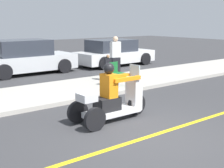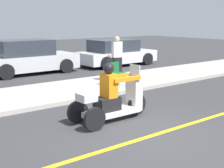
{
  "view_description": "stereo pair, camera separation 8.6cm",
  "coord_description": "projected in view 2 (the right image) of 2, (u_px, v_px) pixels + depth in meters",
  "views": [
    {
      "loc": [
        -4.43,
        -4.32,
        2.37
      ],
      "look_at": [
        -0.01,
        1.32,
        0.89
      ],
      "focal_mm": 50.0,
      "sensor_mm": 36.0,
      "label": 1
    },
    {
      "loc": [
        -4.37,
        -4.37,
        2.37
      ],
      "look_at": [
        -0.01,
        1.32,
        0.89
      ],
      "focal_mm": 50.0,
      "sensor_mm": 36.0,
      "label": 2
    }
  ],
  "objects": [
    {
      "name": "motorcycle_trike",
      "position": [
        113.0,
        100.0,
        7.41
      ],
      "size": [
        2.06,
        0.8,
        1.4
      ],
      "color": "black",
      "rests_on": "ground"
    },
    {
      "name": "lane_stripe",
      "position": [
        150.0,
        136.0,
        6.47
      ],
      "size": [
        24.0,
        0.12,
        0.01
      ],
      "color": "gold",
      "rests_on": "ground"
    },
    {
      "name": "spectator_near_curb",
      "position": [
        109.0,
        68.0,
        11.69
      ],
      "size": [
        0.26,
        0.2,
        0.98
      ],
      "color": "gray",
      "rests_on": "sidewalk_strip"
    },
    {
      "name": "spectator_with_child",
      "position": [
        117.0,
        57.0,
        12.47
      ],
      "size": [
        0.43,
        0.31,
        1.61
      ],
      "color": "black",
      "rests_on": "sidewalk_strip"
    },
    {
      "name": "ground_plane",
      "position": [
        151.0,
        136.0,
        6.48
      ],
      "size": [
        60.0,
        60.0,
        0.0
      ],
      "primitive_type": "plane",
      "color": "#38383A"
    },
    {
      "name": "folding_chair_curbside",
      "position": [
        117.0,
        71.0,
        10.75
      ],
      "size": [
        0.53,
        0.53,
        0.82
      ],
      "color": "#A5A8AD",
      "rests_on": "sidewalk_strip"
    },
    {
      "name": "parked_car_lot_right",
      "position": [
        116.0,
        53.0,
        16.46
      ],
      "size": [
        4.21,
        2.06,
        1.36
      ],
      "color": "silver",
      "rests_on": "ground"
    },
    {
      "name": "sidewalk_strip",
      "position": [
        50.0,
        93.0,
        10.04
      ],
      "size": [
        28.0,
        2.8,
        0.12
      ],
      "color": "#B2ADA3",
      "rests_on": "ground"
    },
    {
      "name": "parked_car_lot_left",
      "position": [
        27.0,
        58.0,
        13.93
      ],
      "size": [
        4.21,
        2.06,
        1.51
      ],
      "color": "silver",
      "rests_on": "ground"
    }
  ]
}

